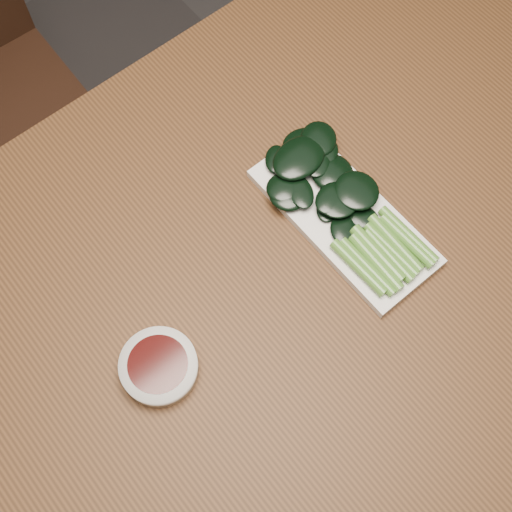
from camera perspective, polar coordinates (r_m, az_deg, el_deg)
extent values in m
plane|color=#323030|center=(1.65, 0.70, -11.42)|extent=(6.00, 6.00, 0.00)
cube|color=#4B2C15|center=(0.95, 1.20, -2.45)|extent=(1.40, 0.80, 0.04)
cylinder|color=#4B2C15|center=(1.64, 10.96, 15.07)|extent=(0.05, 0.05, 0.71)
cylinder|color=black|center=(1.62, -9.97, 4.22)|extent=(0.04, 0.04, 0.41)
cylinder|color=black|center=(1.80, -15.94, 11.66)|extent=(0.04, 0.04, 0.41)
cylinder|color=white|center=(0.89, -7.76, -8.79)|extent=(0.10, 0.10, 0.03)
cylinder|color=#3E0805|center=(0.88, -7.87, -8.59)|extent=(0.07, 0.07, 0.00)
cube|color=white|center=(0.97, 7.04, 3.11)|extent=(0.12, 0.27, 0.01)
cylinder|color=#4F832D|center=(0.92, 8.21, -0.93)|extent=(0.02, 0.09, 0.01)
cylinder|color=#4F832D|center=(0.93, 8.91, -0.88)|extent=(0.01, 0.10, 0.01)
cylinder|color=#4F832D|center=(0.93, 9.58, -0.53)|extent=(0.02, 0.09, 0.02)
cylinder|color=#4F832D|center=(0.93, 9.71, 0.14)|extent=(0.02, 0.09, 0.02)
cylinder|color=#4F832D|center=(0.94, 10.57, 0.03)|extent=(0.02, 0.09, 0.01)
cylinder|color=#4F832D|center=(0.94, 10.77, 0.46)|extent=(0.01, 0.09, 0.01)
cylinder|color=#4F832D|center=(0.94, 11.09, 0.98)|extent=(0.02, 0.10, 0.01)
cylinder|color=#4F832D|center=(0.95, 12.00, 1.16)|extent=(0.02, 0.09, 0.02)
cylinder|color=#4F832D|center=(0.95, 12.08, 1.63)|extent=(0.02, 0.10, 0.01)
ellipsoid|color=black|center=(0.95, 5.97, 4.60)|extent=(0.06, 0.05, 0.01)
ellipsoid|color=black|center=(0.99, 5.41, 8.56)|extent=(0.06, 0.06, 0.01)
ellipsoid|color=black|center=(0.98, 4.72, 7.79)|extent=(0.07, 0.07, 0.01)
ellipsoid|color=black|center=(0.96, 3.60, 5.14)|extent=(0.05, 0.06, 0.01)
ellipsoid|color=black|center=(0.96, 2.66, 5.01)|extent=(0.08, 0.08, 0.01)
ellipsoid|color=black|center=(0.96, 8.07, 5.21)|extent=(0.06, 0.06, 0.01)
ellipsoid|color=black|center=(0.97, 3.46, 7.85)|extent=(0.09, 0.07, 0.01)
ellipsoid|color=black|center=(1.00, 4.00, 8.93)|extent=(0.08, 0.08, 0.01)
ellipsoid|color=black|center=(0.97, 3.25, 7.35)|extent=(0.07, 0.07, 0.01)
ellipsoid|color=black|center=(0.99, 5.02, 9.32)|extent=(0.08, 0.08, 0.01)
ellipsoid|color=black|center=(0.96, 2.35, 5.45)|extent=(0.07, 0.07, 0.01)
ellipsoid|color=black|center=(0.95, 6.54, 4.48)|extent=(0.08, 0.08, 0.01)
ellipsoid|color=black|center=(0.99, 1.63, 7.75)|extent=(0.05, 0.05, 0.01)
ellipsoid|color=black|center=(0.98, 6.12, 6.64)|extent=(0.06, 0.07, 0.02)
ellipsoid|color=black|center=(0.95, 7.00, 2.33)|extent=(0.05, 0.05, 0.01)
ellipsoid|color=black|center=(0.95, 5.61, 3.61)|extent=(0.04, 0.04, 0.01)
ellipsoid|color=black|center=(0.96, 8.51, 3.13)|extent=(0.05, 0.06, 0.01)
ellipsoid|color=black|center=(0.94, 6.97, 2.10)|extent=(0.05, 0.05, 0.01)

